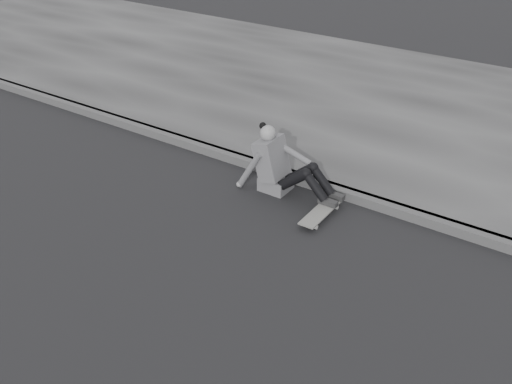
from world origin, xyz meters
TOP-DOWN VIEW (x-y plane):
  - ground at (0.00, 0.00)m, footprint 80.00×80.00m
  - curb at (0.00, 2.58)m, footprint 24.00×0.16m
  - sidewalk at (0.00, 5.60)m, footprint 24.00×6.00m
  - skateboard at (0.85, 2.01)m, footprint 0.20×0.78m
  - seated_woman at (0.12, 2.26)m, footprint 1.38×0.46m

SIDE VIEW (x-z plane):
  - ground at x=0.00m, z-range 0.00..0.00m
  - curb at x=0.00m, z-range 0.00..0.12m
  - sidewalk at x=0.00m, z-range 0.00..0.12m
  - skateboard at x=0.85m, z-range 0.03..0.12m
  - seated_woman at x=0.12m, z-range -0.08..0.80m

